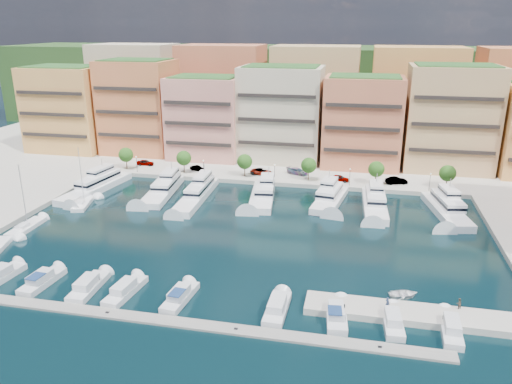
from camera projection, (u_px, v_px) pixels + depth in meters
ground at (245, 235)px, 93.04m from camera, size 400.00×400.00×0.00m
north_quay at (292, 154)px, 150.41m from camera, size 220.00×64.00×2.00m
hillside at (310, 124)px, 194.83m from camera, size 240.00×40.00×58.00m
south_pontoon at (170, 322)px, 65.88m from camera, size 72.00×2.20×0.35m
finger_pier at (425, 319)px, 66.68m from camera, size 32.00×5.00×2.00m
apartment_0 at (68, 109)px, 148.21m from camera, size 22.00×16.50×24.80m
apartment_1 at (139, 107)px, 145.34m from camera, size 20.00×16.50×26.80m
apartment_2 at (206, 118)px, 139.93m from camera, size 20.00×15.50×22.80m
apartment_3 at (281, 114)px, 137.10m from camera, size 22.00×16.50×25.80m
apartment_4 at (362, 122)px, 131.17m from camera, size 20.00×15.50×23.80m
apartment_5 at (450, 118)px, 128.14m from camera, size 22.00×16.50×26.80m
backblock_0 at (136, 90)px, 167.36m from camera, size 26.00×18.00×30.00m
backblock_1 at (222, 93)px, 161.36m from camera, size 26.00×18.00×30.00m
backblock_2 at (315, 96)px, 155.36m from camera, size 26.00×18.00×30.00m
backblock_3 at (415, 99)px, 149.36m from camera, size 26.00×18.00×30.00m
tree_0 at (126, 155)px, 130.51m from camera, size 3.80×3.80×5.65m
tree_1 at (184, 158)px, 127.31m from camera, size 3.80×3.80×5.65m
tree_2 at (245, 162)px, 124.11m from camera, size 3.80×3.80×5.65m
tree_3 at (309, 165)px, 120.91m from camera, size 3.80×3.80×5.65m
tree_4 at (376, 169)px, 117.71m from camera, size 3.80×3.80×5.65m
tree_5 at (448, 173)px, 114.51m from camera, size 3.80×3.80×5.65m
lamppost_0 at (137, 161)px, 127.88m from camera, size 0.30×0.30×4.20m
lamppost_1 at (204, 165)px, 124.28m from camera, size 0.30×0.30×4.20m
lamppost_2 at (275, 170)px, 120.68m from camera, size 0.30×0.30×4.20m
lamppost_3 at (350, 174)px, 117.08m from camera, size 0.30×0.30×4.20m
lamppost_4 at (430, 179)px, 113.47m from camera, size 0.30×0.30×4.20m
yacht_0 at (97, 185)px, 117.58m from camera, size 7.72×23.86×7.30m
yacht_1 at (164, 189)px, 115.39m from camera, size 7.05×21.32×7.30m
yacht_2 at (198, 193)px, 112.38m from camera, size 5.17×24.10×7.30m
yacht_3 at (263, 194)px, 111.67m from camera, size 7.24×19.21×7.30m
yacht_4 at (330, 198)px, 109.43m from camera, size 7.43×17.57×7.30m
yacht_5 at (375, 202)px, 106.46m from camera, size 5.51×19.71×7.30m
yacht_6 at (446, 208)px, 103.34m from camera, size 8.42×20.58×7.30m
cruiser_0 at (0, 276)px, 76.69m from camera, size 3.65×8.55×2.55m
cruiser_1 at (42, 281)px, 75.21m from camera, size 3.29×8.45×2.66m
cruiser_2 at (88, 287)px, 73.69m from camera, size 3.10×8.80×2.55m
cruiser_3 at (125, 291)px, 72.51m from camera, size 3.45×8.97×2.55m
cruiser_4 at (180, 297)px, 70.80m from camera, size 3.23×8.48×2.66m
cruiser_6 at (277, 309)px, 68.02m from camera, size 2.79×8.39×2.55m
cruiser_7 at (336, 316)px, 66.40m from camera, size 3.43×8.19×2.66m
cruiser_8 at (393, 322)px, 64.97m from camera, size 2.92×7.71×2.55m
cruiser_9 at (451, 329)px, 63.53m from camera, size 2.67×8.30×2.55m
sailboat_2 at (83, 204)px, 107.88m from camera, size 4.85×9.19×13.20m
sailboat_1 at (26, 228)px, 95.47m from camera, size 3.02×9.53×13.20m
tender_1 at (399, 302)px, 69.95m from camera, size 1.94×1.79×0.85m
tender_2 at (404, 294)px, 71.91m from camera, size 5.07×4.36×0.89m
tender_3 at (447, 307)px, 68.68m from camera, size 1.98×1.85×0.85m
car_0 at (145, 162)px, 134.53m from camera, size 4.65×2.07×1.55m
car_1 at (197, 168)px, 129.49m from camera, size 4.34×3.00×1.36m
car_2 at (262, 172)px, 126.14m from camera, size 6.11×3.84×1.57m
car_3 at (297, 171)px, 126.53m from camera, size 5.97×4.15×1.61m
car_4 at (339, 178)px, 120.88m from camera, size 4.91×2.49×1.60m
car_5 at (396, 181)px, 118.93m from camera, size 5.44×3.26×1.69m
person_0 at (387, 303)px, 66.80m from camera, size 0.78×0.78×1.83m
person_1 at (459, 303)px, 66.99m from camera, size 0.97×0.92×1.57m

